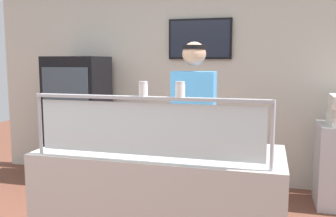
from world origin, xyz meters
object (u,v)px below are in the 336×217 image
at_px(drink_fridge, 78,119).
at_px(pizza_server, 166,142).
at_px(parmesan_shaker, 143,90).
at_px(pizza_tray, 171,145).
at_px(pepper_flake_shaker, 180,90).
at_px(worker_figure, 194,126).

bearing_deg(drink_fridge, pizza_server, -45.57).
bearing_deg(parmesan_shaker, pizza_tray, 81.05).
bearing_deg(pizza_tray, pizza_server, -150.62).
distance_m(pepper_flake_shaker, worker_figure, 1.12).
bearing_deg(drink_fridge, parmesan_shaker, -52.11).
height_order(pizza_server, pepper_flake_shaker, pepper_flake_shaker).
distance_m(pepper_flake_shaker, drink_fridge, 2.91).
height_order(pizza_tray, pepper_flake_shaker, pepper_flake_shaker).
height_order(worker_figure, drink_fridge, worker_figure).
distance_m(pizza_server, parmesan_shaker, 0.59).
relative_size(pizza_tray, pepper_flake_shaker, 4.66).
height_order(pizza_server, worker_figure, worker_figure).
distance_m(pizza_server, drink_fridge, 2.42).
relative_size(pizza_tray, drink_fridge, 0.28).
distance_m(pizza_tray, pepper_flake_shaker, 0.64).
xyz_separation_m(pizza_tray, pizza_server, (-0.04, -0.02, 0.02)).
distance_m(parmesan_shaker, drink_fridge, 2.76).
height_order(pizza_tray, worker_figure, worker_figure).
bearing_deg(pepper_flake_shaker, worker_figure, 96.63).
bearing_deg(pizza_server, drink_fridge, 121.48).
height_order(pizza_server, parmesan_shaker, parmesan_shaker).
distance_m(pizza_tray, drink_fridge, 2.43).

